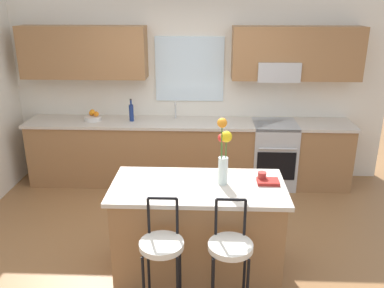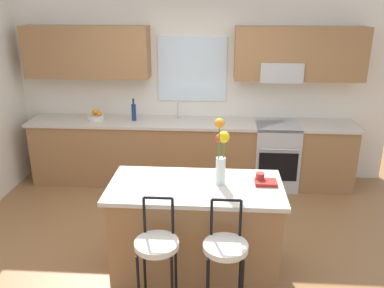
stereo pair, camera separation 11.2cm
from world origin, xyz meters
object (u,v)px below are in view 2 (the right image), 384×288
(bar_stool_near, at_px, (157,249))
(kitchen_island, at_px, (195,228))
(flower_vase, at_px, (221,152))
(cookbook, at_px, (266,183))
(bottle_olive_oil, at_px, (134,112))
(bar_stool_middle, at_px, (225,252))
(mug_ceramic, at_px, (260,177))
(fruit_bowl_oranges, at_px, (96,116))
(oven_range, at_px, (275,155))

(bar_stool_near, bearing_deg, kitchen_island, 65.92)
(flower_vase, height_order, cookbook, flower_vase)
(bottle_olive_oil, bearing_deg, flower_vase, -58.74)
(bar_stool_middle, relative_size, mug_ceramic, 11.58)
(bar_stool_middle, distance_m, flower_vase, 0.89)
(kitchen_island, distance_m, bar_stool_near, 0.70)
(bar_stool_middle, height_order, flower_vase, flower_vase)
(cookbook, relative_size, fruit_bowl_oranges, 0.83)
(kitchen_island, bearing_deg, flower_vase, 10.27)
(kitchen_island, xyz_separation_m, bar_stool_near, (-0.28, -0.62, 0.17))
(kitchen_island, bearing_deg, bar_stool_near, -114.08)
(fruit_bowl_oranges, bearing_deg, mug_ceramic, -42.22)
(kitchen_island, distance_m, cookbook, 0.80)
(flower_vase, bearing_deg, mug_ceramic, 10.92)
(bar_stool_near, height_order, mug_ceramic, bar_stool_near)
(kitchen_island, height_order, bottle_olive_oil, bottle_olive_oil)
(flower_vase, xyz_separation_m, fruit_bowl_oranges, (-1.76, 2.01, -0.27))
(oven_range, distance_m, mug_ceramic, 2.02)
(kitchen_island, bearing_deg, oven_range, 63.36)
(oven_range, xyz_separation_m, bottle_olive_oil, (-2.00, 0.02, 0.59))
(cookbook, bearing_deg, bar_stool_middle, -118.68)
(mug_ceramic, distance_m, bottle_olive_oil, 2.50)
(oven_range, xyz_separation_m, kitchen_island, (-1.01, -2.02, 0.00))
(bar_stool_middle, xyz_separation_m, cookbook, (0.37, 0.68, 0.30))
(mug_ceramic, bearing_deg, oven_range, 77.65)
(bar_stool_near, bearing_deg, bottle_olive_oil, 105.03)
(cookbook, bearing_deg, mug_ceramic, 137.52)
(bar_stool_near, height_order, bar_stool_middle, same)
(bar_stool_middle, height_order, fruit_bowl_oranges, fruit_bowl_oranges)
(bar_stool_middle, relative_size, flower_vase, 1.63)
(kitchen_island, bearing_deg, fruit_bowl_oranges, 126.90)
(cookbook, relative_size, bottle_olive_oil, 0.64)
(bottle_olive_oil, bearing_deg, cookbook, -50.42)
(flower_vase, xyz_separation_m, cookbook, (0.42, 0.02, -0.30))
(bar_stool_near, distance_m, cookbook, 1.18)
(bar_stool_near, distance_m, bar_stool_middle, 0.55)
(mug_ceramic, distance_m, cookbook, 0.08)
(oven_range, bearing_deg, bar_stool_middle, -105.65)
(oven_range, xyz_separation_m, flower_vase, (-0.79, -1.98, 0.78))
(oven_range, xyz_separation_m, fruit_bowl_oranges, (-2.55, 0.03, 0.51))
(oven_range, bearing_deg, flower_vase, -111.68)
(bar_stool_near, bearing_deg, mug_ceramic, 39.89)
(bar_stool_middle, relative_size, bottle_olive_oil, 3.32)
(kitchen_island, xyz_separation_m, mug_ceramic, (0.60, 0.11, 0.50))
(fruit_bowl_oranges, bearing_deg, oven_range, -0.64)
(kitchen_island, xyz_separation_m, fruit_bowl_oranges, (-1.54, 2.05, 0.51))
(kitchen_island, xyz_separation_m, flower_vase, (0.23, 0.04, 0.78))
(bottle_olive_oil, bearing_deg, bar_stool_near, -74.97)
(flower_vase, xyz_separation_m, bottle_olive_oil, (-1.22, 2.00, -0.19))
(mug_ceramic, relative_size, bottle_olive_oil, 0.29)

